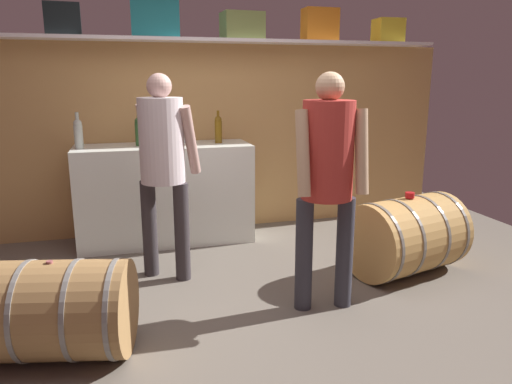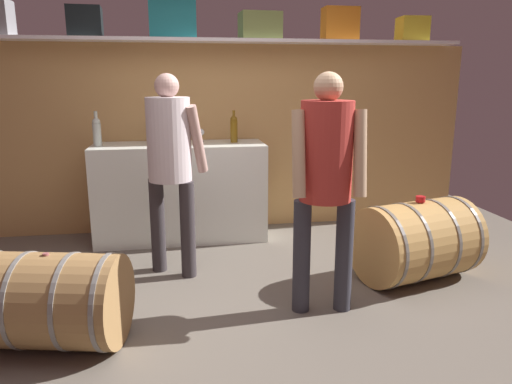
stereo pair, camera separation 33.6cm
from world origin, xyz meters
name	(u,v)px [view 1 (the left image)]	position (x,y,z in m)	size (l,w,h in m)	color
ground_plane	(232,286)	(0.00, 0.53, -0.01)	(6.57, 7.41, 0.02)	#665E54
back_wall_panel	(198,139)	(0.00, 2.10, 0.95)	(5.37, 0.10, 1.91)	tan
high_shelf_board	(198,40)	(0.00, 1.95, 1.93)	(4.94, 0.40, 0.03)	white
toolcase_black	(63,20)	(-1.21, 1.95, 2.08)	(0.30, 0.28, 0.28)	black
toolcase_teal	(155,18)	(-0.40, 1.95, 2.12)	(0.44, 0.30, 0.35)	#1A7177
toolcase_olive	(242,26)	(0.44, 1.95, 2.07)	(0.39, 0.28, 0.26)	olive
toolcase_orange	(320,25)	(1.26, 1.95, 2.10)	(0.35, 0.21, 0.32)	orange
toolcase_yellow	(388,31)	(2.04, 1.95, 2.06)	(0.28, 0.25, 0.24)	yellow
work_cabinet	(165,194)	(-0.39, 1.75, 0.48)	(1.65, 0.59, 0.95)	white
wine_bottle_green	(139,131)	(-0.61, 1.77, 1.09)	(0.08, 0.08, 0.32)	#2A5329
wine_bottle_amber	(218,129)	(0.15, 1.78, 1.09)	(0.07, 0.07, 0.31)	brown
wine_bottle_clear	(78,133)	(-1.14, 1.70, 1.09)	(0.08, 0.08, 0.33)	#B8C3B7
wine_glass	(184,134)	(-0.17, 1.87, 1.04)	(0.07, 0.07, 0.13)	white
red_funnel	(156,141)	(-0.46, 1.70, 1.00)	(0.11, 0.11, 0.10)	red
wine_barrel_near	(406,236)	(1.43, 0.41, 0.32)	(1.02, 0.84, 0.64)	tan
wine_barrel_far	(54,310)	(-1.18, -0.16, 0.29)	(0.95, 0.73, 0.58)	olive
tasting_cup	(410,195)	(1.44, 0.41, 0.66)	(0.07, 0.07, 0.04)	red
winemaker_pouring	(163,156)	(-0.47, 0.84, 0.99)	(0.51, 0.46, 1.61)	#332E31
visitor_tasting	(327,168)	(0.54, 0.01, 0.99)	(0.49, 0.37, 1.61)	#32323A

